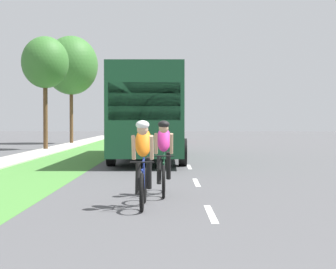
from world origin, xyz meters
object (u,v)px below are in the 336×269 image
at_px(cyclist_lead, 143,163).
at_px(suv_red, 155,129).
at_px(bus_dark_green, 150,111).
at_px(street_tree_far, 70,66).
at_px(cyclist_trailing, 163,157).
at_px(street_tree_near, 44,63).

bearing_deg(cyclist_lead, suv_red, 90.90).
bearing_deg(suv_red, bus_dark_green, -89.37).
bearing_deg(street_tree_far, cyclist_trailing, -75.81).
xyz_separation_m(cyclist_trailing, street_tree_far, (-6.59, 26.08, 4.58)).
relative_size(cyclist_trailing, suv_red, 0.37).
bearing_deg(street_tree_far, street_tree_near, -89.99).
height_order(cyclist_lead, suv_red, suv_red).
distance_m(bus_dark_green, street_tree_near, 9.53).
bearing_deg(street_tree_far, suv_red, 30.25).
bearing_deg(street_tree_near, suv_red, 63.05).
height_order(cyclist_trailing, street_tree_far, street_tree_far).
bearing_deg(bus_dark_green, cyclist_lead, -88.72).
xyz_separation_m(street_tree_near, street_tree_far, (-0.00, 7.95, 0.67)).
distance_m(cyclist_lead, street_tree_near, 21.09).
bearing_deg(bus_dark_green, cyclist_trailing, -86.70).
distance_m(cyclist_trailing, bus_dark_green, 11.28).
relative_size(cyclist_trailing, street_tree_near, 0.28).
distance_m(bus_dark_green, suv_red, 18.25).
height_order(cyclist_lead, street_tree_near, street_tree_near).
bearing_deg(street_tree_near, cyclist_lead, -72.50).
height_order(cyclist_trailing, suv_red, suv_red).
bearing_deg(cyclist_lead, bus_dark_green, 91.28).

